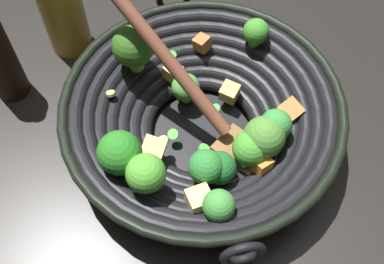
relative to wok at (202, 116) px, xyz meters
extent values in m
plane|color=black|center=(0.00, 0.00, -0.06)|extent=(4.00, 4.00, 0.00)
cylinder|color=black|center=(0.00, 0.00, -0.05)|extent=(0.14, 0.14, 0.01)
torus|color=black|center=(0.00, 0.00, -0.04)|extent=(0.19, 0.19, 0.02)
torus|color=black|center=(0.00, 0.00, -0.03)|extent=(0.22, 0.22, 0.02)
torus|color=black|center=(0.00, 0.00, -0.02)|extent=(0.25, 0.25, 0.02)
torus|color=black|center=(0.00, 0.00, -0.01)|extent=(0.27, 0.27, 0.02)
torus|color=black|center=(0.00, 0.00, 0.00)|extent=(0.30, 0.30, 0.02)
torus|color=black|center=(0.00, 0.00, 0.00)|extent=(0.33, 0.33, 0.02)
torus|color=black|center=(0.00, 0.00, 0.01)|extent=(0.36, 0.36, 0.02)
torus|color=black|center=(0.00, 0.00, 0.02)|extent=(0.38, 0.38, 0.01)
torus|color=black|center=(0.18, 0.08, 0.02)|extent=(0.03, 0.05, 0.05)
cylinder|color=#7CB047|center=(0.03, 0.09, -0.01)|extent=(0.02, 0.02, 0.02)
sphere|color=#498330|center=(0.03, 0.09, 0.02)|extent=(0.06, 0.06, 0.06)
cylinder|color=#7CA345|center=(0.01, 0.10, -0.01)|extent=(0.02, 0.02, 0.02)
sphere|color=#378938|center=(0.01, 0.10, 0.02)|extent=(0.04, 0.04, 0.04)
cylinder|color=#69984B|center=(0.08, 0.04, -0.02)|extent=(0.02, 0.02, 0.02)
sphere|color=#1C6126|center=(0.08, 0.04, 0.01)|extent=(0.04, 0.04, 0.04)
cylinder|color=#649F4A|center=(0.12, -0.05, 0.01)|extent=(0.03, 0.03, 0.02)
sphere|color=green|center=(0.12, -0.05, 0.04)|extent=(0.05, 0.05, 0.05)
cylinder|color=#669640|center=(0.13, 0.04, 0.00)|extent=(0.02, 0.02, 0.01)
sphere|color=#3F8B38|center=(0.13, 0.04, 0.02)|extent=(0.04, 0.04, 0.04)
cylinder|color=#7CC048|center=(0.09, -0.08, 0.01)|extent=(0.03, 0.03, 0.01)
sphere|color=#25751F|center=(0.09, -0.08, 0.04)|extent=(0.06, 0.06, 0.06)
cylinder|color=#65A347|center=(0.04, 0.07, -0.02)|extent=(0.03, 0.03, 0.03)
sphere|color=#42922C|center=(0.04, 0.07, 0.01)|extent=(0.05, 0.05, 0.05)
cylinder|color=#88B44E|center=(-0.06, -0.11, 0.01)|extent=(0.03, 0.03, 0.02)
sphere|color=#33641C|center=(-0.06, -0.11, 0.05)|extent=(0.06, 0.06, 0.06)
cylinder|color=#60A240|center=(-0.05, -0.03, -0.03)|extent=(0.02, 0.02, 0.01)
sphere|color=#4DA140|center=(-0.05, -0.03, -0.01)|extent=(0.04, 0.04, 0.04)
cylinder|color=#579142|center=(-0.14, 0.05, 0.01)|extent=(0.02, 0.02, 0.02)
sphere|color=#3B8A29|center=(-0.14, 0.05, 0.03)|extent=(0.04, 0.04, 0.04)
cylinder|color=#7CA852|center=(0.08, 0.02, -0.01)|extent=(0.03, 0.02, 0.02)
sphere|color=#2C7B31|center=(0.08, 0.02, 0.02)|extent=(0.04, 0.04, 0.04)
cube|color=#E9BF73|center=(0.13, 0.02, 0.01)|extent=(0.04, 0.04, 0.03)
cube|color=orange|center=(0.06, 0.09, 0.00)|extent=(0.03, 0.03, 0.03)
cube|color=#DEB36D|center=(-0.07, -0.06, -0.01)|extent=(0.03, 0.03, 0.02)
cube|color=#E8B262|center=(0.06, -0.06, -0.01)|extent=(0.04, 0.04, 0.04)
cube|color=#E49C4A|center=(-0.06, 0.03, -0.02)|extent=(0.03, 0.03, 0.03)
cube|color=#BA6533|center=(-0.12, -0.02, 0.01)|extent=(0.03, 0.03, 0.02)
cube|color=#CE662D|center=(-0.03, 0.12, 0.00)|extent=(0.04, 0.04, 0.04)
cylinder|color=#99D166|center=(-0.09, -0.07, 0.00)|extent=(0.01, 0.01, 0.01)
cylinder|color=#56B247|center=(0.01, 0.08, -0.01)|extent=(0.02, 0.02, 0.01)
cylinder|color=#6BC651|center=(0.08, 0.02, -0.02)|extent=(0.02, 0.02, 0.01)
cylinder|color=#99D166|center=(0.04, -0.04, -0.01)|extent=(0.02, 0.02, 0.01)
cylinder|color=#99D166|center=(-0.01, -0.13, 0.01)|extent=(0.02, 0.02, 0.01)
cylinder|color=#56B247|center=(0.06, 0.07, 0.00)|extent=(0.01, 0.01, 0.01)
cylinder|color=#56B247|center=(-0.04, 0.01, -0.03)|extent=(0.02, 0.02, 0.01)
cylinder|color=#56B247|center=(0.04, 0.01, -0.01)|extent=(0.02, 0.02, 0.01)
cylinder|color=#56B247|center=(-0.09, -0.06, 0.01)|extent=(0.01, 0.01, 0.01)
cylinder|color=#6BC651|center=(0.02, -0.04, -0.02)|extent=(0.02, 0.02, 0.01)
cube|color=brown|center=(0.03, 0.06, -0.02)|extent=(0.08, 0.09, 0.01)
cylinder|color=brown|center=(-0.03, -0.06, 0.07)|extent=(0.13, 0.20, 0.16)
cylinder|color=gold|center=(-0.14, -0.24, 0.04)|extent=(0.07, 0.07, 0.19)
camera|label=1|loc=(0.35, 0.05, 0.55)|focal=45.52mm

